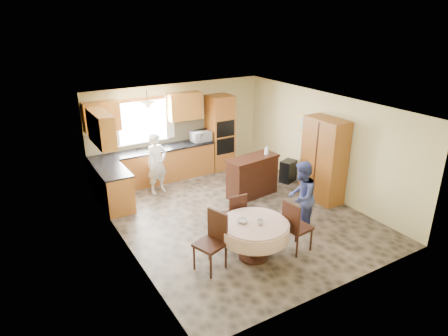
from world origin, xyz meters
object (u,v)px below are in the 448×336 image
dining_table (254,230)px  sideboard (252,178)px  oven_tower (220,133)px  chair_left (213,238)px  person_dining (301,197)px  person_sink (157,164)px  chair_right (295,224)px  cupboard (324,160)px  chair_back (235,213)px

dining_table → sideboard: bearing=56.2°
oven_tower → chair_left: oven_tower is taller
sideboard → person_dining: 1.89m
sideboard → person_sink: size_ratio=0.86×
sideboard → oven_tower: bearing=75.2°
sideboard → chair_right: chair_right is taller
person_dining → cupboard: bearing=175.9°
cupboard → person_sink: cupboard is taller
chair_right → dining_table: bearing=67.7°
sideboard → chair_left: chair_left is taller
chair_left → person_dining: 2.21m
cupboard → chair_right: bearing=-145.2°
person_sink → person_dining: 3.71m
cupboard → chair_left: cupboard is taller
cupboard → chair_back: bearing=-171.5°
dining_table → chair_right: size_ratio=1.24×
chair_right → person_sink: bearing=11.2°
chair_back → person_dining: (1.30, -0.45, 0.22)m
oven_tower → person_sink: oven_tower is taller
oven_tower → chair_back: size_ratio=2.23×
chair_right → person_dining: person_dining is taller
dining_table → person_dining: (1.40, 0.36, 0.18)m
cupboard → person_dining: (-1.42, -0.86, -0.25)m
chair_back → person_dining: 1.39m
chair_left → dining_table: bearing=62.2°
cupboard → dining_table: 3.10m
cupboard → dining_table: size_ratio=1.57×
sideboard → chair_right: bearing=-114.0°
dining_table → oven_tower: bearing=67.5°
sideboard → person_dining: bearing=-100.0°
oven_tower → chair_back: 3.85m
cupboard → chair_right: (-2.06, -1.43, -0.43)m
sideboard → person_sink: bearing=137.3°
chair_left → person_dining: size_ratio=0.71×
oven_tower → cupboard: 3.21m
person_sink → person_dining: size_ratio=1.02×
oven_tower → chair_right: size_ratio=2.05×
oven_tower → chair_left: (-2.54, -4.12, -0.47)m
oven_tower → cupboard: bearing=-70.5°
dining_table → person_sink: size_ratio=0.84×
chair_right → person_sink: person_sink is taller
person_sink → chair_right: bearing=-84.3°
chair_right → oven_tower: bearing=-18.7°
chair_left → chair_right: 1.59m
sideboard → cupboard: bearing=-44.5°
sideboard → chair_right: (-0.73, -2.44, 0.10)m
person_sink → dining_table: bearing=-94.8°
dining_table → person_sink: person_sink is taller
oven_tower → chair_right: bearing=-102.5°
cupboard → person_sink: size_ratio=1.31×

